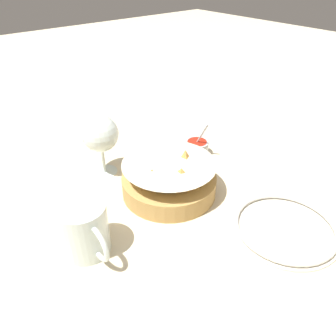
% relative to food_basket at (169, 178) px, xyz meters
% --- Properties ---
extents(ground_plane, '(4.00, 4.00, 0.00)m').
position_rel_food_basket_xyz_m(ground_plane, '(0.00, 0.03, -0.04)').
color(ground_plane, beige).
extents(food_basket, '(0.21, 0.21, 0.10)m').
position_rel_food_basket_xyz_m(food_basket, '(0.00, 0.00, 0.00)').
color(food_basket, '#B2894C').
rests_on(food_basket, ground_plane).
extents(sauce_cup, '(0.07, 0.06, 0.10)m').
position_rel_food_basket_xyz_m(sauce_cup, '(-0.08, 0.17, -0.02)').
color(sauce_cup, '#B7B7BC').
rests_on(sauce_cup, ground_plane).
extents(wine_glass, '(0.09, 0.09, 0.15)m').
position_rel_food_basket_xyz_m(wine_glass, '(-0.16, -0.07, 0.07)').
color(wine_glass, silver).
rests_on(wine_glass, ground_plane).
extents(beer_mug, '(0.13, 0.09, 0.10)m').
position_rel_food_basket_xyz_m(beer_mug, '(0.04, -0.23, 0.01)').
color(beer_mug, silver).
rests_on(beer_mug, ground_plane).
extents(side_plate, '(0.21, 0.21, 0.01)m').
position_rel_food_basket_xyz_m(side_plate, '(0.25, 0.09, -0.03)').
color(side_plate, silver).
rests_on(side_plate, ground_plane).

